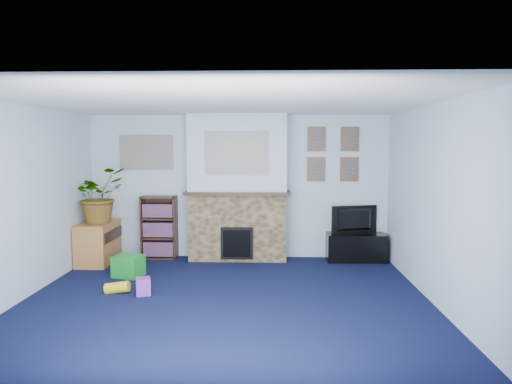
{
  "coord_description": "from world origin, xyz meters",
  "views": [
    {
      "loc": [
        0.55,
        -5.4,
        1.89
      ],
      "look_at": [
        0.34,
        0.91,
        1.25
      ],
      "focal_mm": 32.0,
      "sensor_mm": 36.0,
      "label": 1
    }
  ],
  "objects_px": {
    "television": "(356,220)",
    "sideboard": "(98,242)",
    "tv_stand": "(356,247)",
    "bookshelf": "(159,229)"
  },
  "relations": [
    {
      "from": "bookshelf",
      "to": "tv_stand",
      "type": "bearing_deg",
      "value": -1.34
    },
    {
      "from": "tv_stand",
      "to": "bookshelf",
      "type": "distance_m",
      "value": 3.29
    },
    {
      "from": "tv_stand",
      "to": "bookshelf",
      "type": "bearing_deg",
      "value": 178.66
    },
    {
      "from": "bookshelf",
      "to": "sideboard",
      "type": "xyz_separation_m",
      "value": [
        -0.91,
        -0.36,
        -0.15
      ]
    },
    {
      "from": "television",
      "to": "sideboard",
      "type": "bearing_deg",
      "value": -10.13
    },
    {
      "from": "television",
      "to": "bookshelf",
      "type": "bearing_deg",
      "value": -15.21
    },
    {
      "from": "sideboard",
      "to": "tv_stand",
      "type": "bearing_deg",
      "value": 3.82
    },
    {
      "from": "tv_stand",
      "to": "television",
      "type": "distance_m",
      "value": 0.45
    },
    {
      "from": "tv_stand",
      "to": "bookshelf",
      "type": "xyz_separation_m",
      "value": [
        -3.28,
        0.08,
        0.28
      ]
    },
    {
      "from": "tv_stand",
      "to": "television",
      "type": "bearing_deg",
      "value": 90.0
    }
  ]
}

